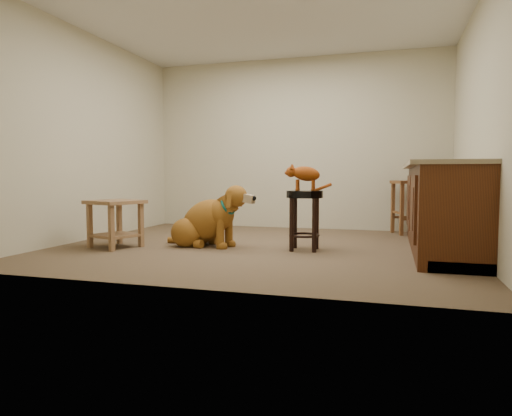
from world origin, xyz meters
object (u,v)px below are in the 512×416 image
(wood_stool, at_px, (408,206))
(golden_retriever, at_px, (207,222))
(side_table, at_px, (115,216))
(padded_stool, at_px, (304,208))
(tabby_kitten, at_px, (304,175))

(wood_stool, xyz_separation_m, golden_retriever, (-2.25, -1.82, -0.11))
(golden_retriever, bearing_deg, wood_stool, 48.73)
(wood_stool, relative_size, side_table, 1.13)
(golden_retriever, bearing_deg, side_table, -148.96)
(padded_stool, xyz_separation_m, tabby_kitten, (-0.01, 0.00, 0.36))
(padded_stool, xyz_separation_m, side_table, (-2.08, -0.41, -0.11))
(tabby_kitten, bearing_deg, wood_stool, 54.30)
(padded_stool, bearing_deg, side_table, -168.76)
(padded_stool, height_order, tabby_kitten, tabby_kitten)
(wood_stool, xyz_separation_m, side_table, (-3.21, -2.20, -0.03))
(padded_stool, height_order, wood_stool, wood_stool)
(tabby_kitten, bearing_deg, golden_retriever, 178.96)
(padded_stool, distance_m, wood_stool, 2.11)
(side_table, xyz_separation_m, tabby_kitten, (2.06, 0.41, 0.47))
(side_table, relative_size, golden_retriever, 0.56)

